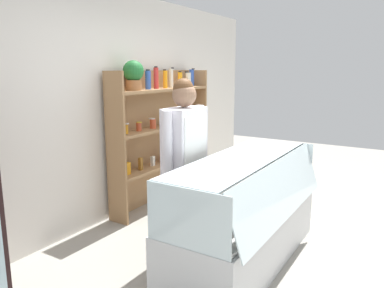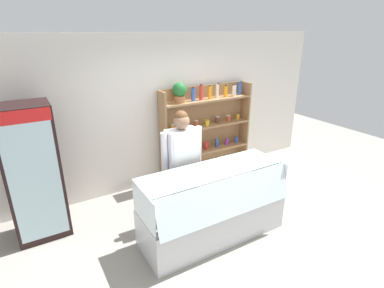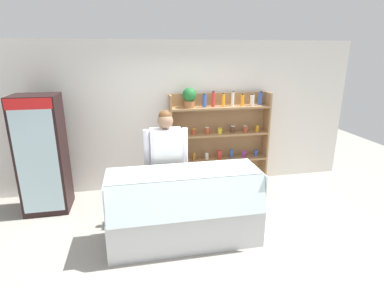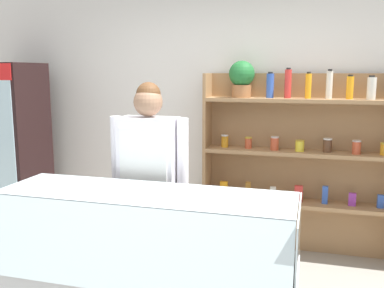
{
  "view_description": "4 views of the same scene",
  "coord_description": "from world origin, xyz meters",
  "px_view_note": "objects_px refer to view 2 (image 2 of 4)",
  "views": [
    {
      "loc": [
        -3.24,
        -1.18,
        1.8
      ],
      "look_at": [
        -0.15,
        0.74,
        1.07
      ],
      "focal_mm": 35.0,
      "sensor_mm": 36.0,
      "label": 1
    },
    {
      "loc": [
        -2.22,
        -2.76,
        2.74
      ],
      "look_at": [
        -0.24,
        0.62,
        1.24
      ],
      "focal_mm": 28.0,
      "sensor_mm": 36.0,
      "label": 2
    },
    {
      "loc": [
        -0.78,
        -3.4,
        2.48
      ],
      "look_at": [
        0.04,
        0.75,
        1.19
      ],
      "focal_mm": 28.0,
      "sensor_mm": 36.0,
      "label": 3
    },
    {
      "loc": [
        0.85,
        -2.36,
        1.79
      ],
      "look_at": [
        -0.05,
        0.84,
        1.23
      ],
      "focal_mm": 40.0,
      "sensor_mm": 36.0,
      "label": 4
    }
  ],
  "objects_px": {
    "shelving_unit": "(203,124)",
    "deli_display_case": "(212,216)",
    "shop_clerk": "(182,158)",
    "drinks_fridge": "(34,173)"
  },
  "relations": [
    {
      "from": "deli_display_case",
      "to": "shop_clerk",
      "type": "height_order",
      "value": "shop_clerk"
    },
    {
      "from": "deli_display_case",
      "to": "shop_clerk",
      "type": "bearing_deg",
      "value": 106.31
    },
    {
      "from": "drinks_fridge",
      "to": "deli_display_case",
      "type": "height_order",
      "value": "drinks_fridge"
    },
    {
      "from": "drinks_fridge",
      "to": "shop_clerk",
      "type": "relative_size",
      "value": 1.1
    },
    {
      "from": "shelving_unit",
      "to": "deli_display_case",
      "type": "bearing_deg",
      "value": -118.38
    },
    {
      "from": "shelving_unit",
      "to": "shop_clerk",
      "type": "height_order",
      "value": "shelving_unit"
    },
    {
      "from": "drinks_fridge",
      "to": "deli_display_case",
      "type": "bearing_deg",
      "value": -32.24
    },
    {
      "from": "shop_clerk",
      "to": "drinks_fridge",
      "type": "bearing_deg",
      "value": 158.77
    },
    {
      "from": "drinks_fridge",
      "to": "shelving_unit",
      "type": "distance_m",
      "value": 2.97
    },
    {
      "from": "shop_clerk",
      "to": "deli_display_case",
      "type": "bearing_deg",
      "value": -73.69
    }
  ]
}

